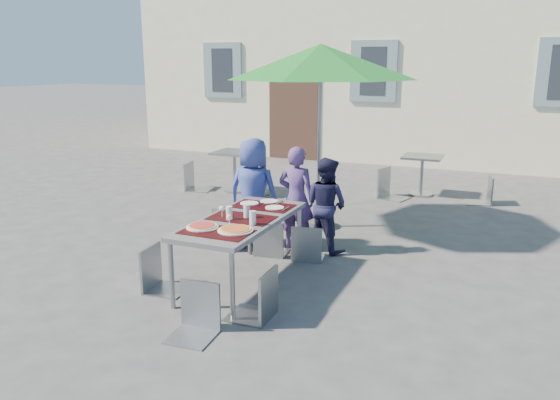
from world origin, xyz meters
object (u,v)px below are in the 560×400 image
at_px(bg_chair_r_1, 486,173).
at_px(pizza_near_right, 235,229).
at_px(child_0, 253,192).
at_px(child_2, 326,205).
at_px(chair_1, 270,216).
at_px(chair_3, 157,243).
at_px(pizza_near_left, 202,226).
at_px(bg_chair_r_0, 258,167).
at_px(chair_2, 308,222).
at_px(bg_chair_l_0, 194,159).
at_px(dining_table, 242,223).
at_px(child_1, 296,198).
at_px(cafe_table_0, 235,164).
at_px(bg_chair_l_1, 390,165).
at_px(chair_0, 229,205).
at_px(chair_5, 194,280).
at_px(patio_umbrella, 321,63).
at_px(chair_4, 259,265).
at_px(cafe_table_1, 422,168).

bearing_deg(bg_chair_r_1, pizza_near_right, -111.59).
height_order(child_0, child_2, child_0).
relative_size(chair_1, chair_3, 0.97).
height_order(pizza_near_left, bg_chair_r_0, bg_chair_r_0).
bearing_deg(chair_3, child_0, 81.73).
bearing_deg(chair_3, pizza_near_right, 4.99).
relative_size(pizza_near_left, child_2, 0.27).
bearing_deg(chair_2, pizza_near_right, -100.14).
bearing_deg(bg_chair_l_0, bg_chair_r_1, 11.76).
bearing_deg(dining_table, child_2, 70.36).
height_order(chair_1, bg_chair_l_0, bg_chair_l_0).
height_order(child_1, cafe_table_0, child_1).
bearing_deg(chair_2, bg_chair_l_1, 86.50).
xyz_separation_m(dining_table, pizza_near_right, (0.16, -0.45, 0.07)).
height_order(child_0, bg_chair_l_1, child_0).
distance_m(chair_3, bg_chair_r_0, 4.39).
xyz_separation_m(pizza_near_left, chair_0, (-0.52, 1.52, -0.19)).
bearing_deg(chair_3, chair_5, -37.73).
distance_m(cafe_table_0, bg_chair_r_1, 4.52).
bearing_deg(patio_umbrella, chair_3, -105.24).
bearing_deg(bg_chair_r_0, chair_4, -64.36).
distance_m(chair_0, bg_chair_l_1, 3.81).
xyz_separation_m(bg_chair_l_0, bg_chair_r_0, (1.36, 0.02, -0.06)).
height_order(pizza_near_right, chair_3, chair_3).
relative_size(bg_chair_l_0, bg_chair_r_0, 1.09).
bearing_deg(child_2, child_0, 28.77).
distance_m(chair_1, cafe_table_1, 4.26).
bearing_deg(chair_1, child_2, 38.87).
height_order(pizza_near_right, chair_5, chair_5).
height_order(child_2, cafe_table_0, child_2).
distance_m(child_1, chair_4, 2.09).
relative_size(pizza_near_left, chair_4, 0.36).
height_order(pizza_near_right, bg_chair_r_1, bg_chair_r_1).
bearing_deg(cafe_table_0, bg_chair_r_0, -15.68).
height_order(chair_3, bg_chair_l_0, bg_chair_l_0).
bearing_deg(chair_5, dining_table, 97.21).
bearing_deg(child_0, bg_chair_r_1, -129.71).
relative_size(chair_1, patio_umbrella, 0.33).
bearing_deg(chair_1, chair_5, -83.78).
bearing_deg(patio_umbrella, cafe_table_0, 144.98).
bearing_deg(bg_chair_r_1, bg_chair_l_1, -171.32).
bearing_deg(patio_umbrella, chair_5, -88.38).
xyz_separation_m(child_2, bg_chair_l_0, (-3.46, 2.34, -0.02)).
xyz_separation_m(chair_2, patio_umbrella, (-0.36, 1.41, 1.89)).
relative_size(bg_chair_l_0, bg_chair_l_1, 0.98).
relative_size(pizza_near_left, chair_5, 0.37).
bearing_deg(child_0, patio_umbrella, -117.88).
xyz_separation_m(chair_0, chair_5, (0.87, -2.25, -0.06)).
bearing_deg(chair_5, child_0, 104.21).
xyz_separation_m(child_2, patio_umbrella, (-0.45, 0.97, 1.77)).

